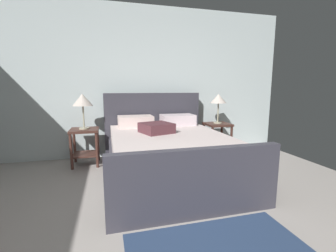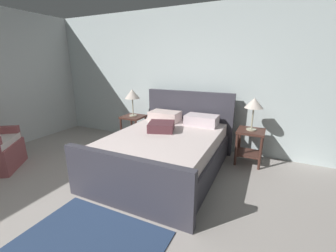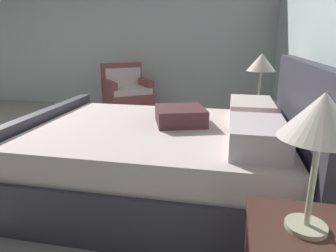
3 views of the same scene
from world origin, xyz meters
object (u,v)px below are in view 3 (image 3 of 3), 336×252
(bed, at_px, (166,158))
(armchair, at_px, (127,96))
(table_lamp_left, at_px, (261,64))
(nightstand_left, at_px, (256,121))
(table_lamp_right, at_px, (322,121))

(bed, distance_m, armchair, 2.88)
(table_lamp_left, bearing_deg, nightstand_left, -86.42)
(table_lamp_right, height_order, armchair, table_lamp_right)
(bed, bearing_deg, table_lamp_right, 34.92)
(table_lamp_right, relative_size, armchair, 0.54)
(nightstand_left, xyz_separation_m, armchair, (-1.40, -2.08, -0.06))
(bed, distance_m, table_lamp_left, 1.60)
(table_lamp_right, bearing_deg, armchair, -150.89)
(bed, height_order, nightstand_left, bed)
(nightstand_left, xyz_separation_m, table_lamp_left, (-0.00, 0.00, 0.65))
(nightstand_left, bearing_deg, armchair, -123.98)
(table_lamp_left, bearing_deg, table_lamp_right, 0.46)
(nightstand_left, relative_size, table_lamp_left, 1.07)
(nightstand_left, relative_size, armchair, 0.59)
(table_lamp_left, relative_size, armchair, 0.55)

